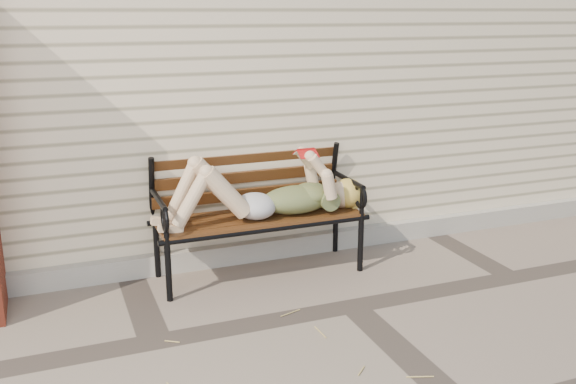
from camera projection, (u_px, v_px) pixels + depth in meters
name	position (u px, v px, depth m)	size (l,w,h in m)	color
ground	(353.00, 306.00, 4.08)	(80.00, 80.00, 0.00)	#75655A
house_wall	(220.00, 43.00, 6.35)	(8.00, 4.00, 3.00)	beige
foundation_strip	(296.00, 245.00, 4.93)	(8.00, 0.10, 0.15)	#AFAB9E
garden_bench	(255.00, 194.00, 4.51)	(1.56, 0.62, 1.01)	black
reading_woman	(262.00, 193.00, 4.40)	(1.48, 0.34, 0.46)	#093941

